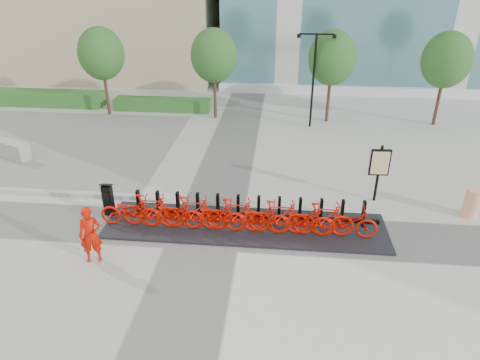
# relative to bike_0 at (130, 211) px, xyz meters

# --- Properties ---
(ground) EXTENTS (120.00, 120.00, 0.00)m
(ground) POSITION_rel_bike_0_xyz_m (2.60, 0.05, -0.62)
(ground) COLOR beige
(gravel_patch) EXTENTS (14.00, 14.00, 0.00)m
(gravel_patch) POSITION_rel_bike_0_xyz_m (-7.40, 7.05, -0.61)
(gravel_patch) COLOR slate
(gravel_patch) RESTS_ON ground
(hedge_a) EXTENTS (10.00, 1.40, 0.90)m
(hedge_a) POSITION_rel_bike_0_xyz_m (-11.40, 13.55, -0.17)
(hedge_a) COLOR #30692B
(hedge_a) RESTS_ON ground
(hedge_b) EXTENTS (6.00, 1.20, 0.70)m
(hedge_b) POSITION_rel_bike_0_xyz_m (-2.40, 13.25, -0.27)
(hedge_b) COLOR #30692B
(hedge_b) RESTS_ON ground
(tree_0) EXTENTS (2.60, 2.60, 5.10)m
(tree_0) POSITION_rel_bike_0_xyz_m (-5.40, 12.05, 2.97)
(tree_0) COLOR #523629
(tree_0) RESTS_ON ground
(tree_1) EXTENTS (2.60, 2.60, 5.10)m
(tree_1) POSITION_rel_bike_0_xyz_m (1.10, 12.05, 2.97)
(tree_1) COLOR #523629
(tree_1) RESTS_ON ground
(tree_2) EXTENTS (2.60, 2.60, 5.10)m
(tree_2) POSITION_rel_bike_0_xyz_m (7.60, 12.05, 2.97)
(tree_2) COLOR #523629
(tree_2) RESTS_ON ground
(tree_3) EXTENTS (2.60, 2.60, 5.10)m
(tree_3) POSITION_rel_bike_0_xyz_m (13.60, 12.05, 2.97)
(tree_3) COLOR #523629
(tree_3) RESTS_ON ground
(streetlamp) EXTENTS (2.00, 0.20, 5.00)m
(streetlamp) POSITION_rel_bike_0_xyz_m (6.60, 11.05, 2.51)
(streetlamp) COLOR black
(streetlamp) RESTS_ON ground
(dock_pad) EXTENTS (9.60, 2.40, 0.08)m
(dock_pad) POSITION_rel_bike_0_xyz_m (3.90, 0.35, -0.58)
(dock_pad) COLOR black
(dock_pad) RESTS_ON ground
(dock_rail_posts) EXTENTS (8.02, 0.50, 0.85)m
(dock_rail_posts) POSITION_rel_bike_0_xyz_m (3.96, 0.82, -0.11)
(dock_rail_posts) COLOR black
(dock_rail_posts) RESTS_ON dock_pad
(bike_0) EXTENTS (2.05, 0.72, 1.08)m
(bike_0) POSITION_rel_bike_0_xyz_m (0.00, 0.00, 0.00)
(bike_0) COLOR #C40E00
(bike_0) RESTS_ON dock_pad
(bike_1) EXTENTS (1.99, 0.56, 1.20)m
(bike_1) POSITION_rel_bike_0_xyz_m (0.72, 0.00, 0.06)
(bike_1) COLOR #C40E00
(bike_1) RESTS_ON dock_pad
(bike_2) EXTENTS (2.05, 0.72, 1.08)m
(bike_2) POSITION_rel_bike_0_xyz_m (1.44, 0.00, 0.00)
(bike_2) COLOR #C40E00
(bike_2) RESTS_ON dock_pad
(bike_3) EXTENTS (1.99, 0.56, 1.20)m
(bike_3) POSITION_rel_bike_0_xyz_m (2.16, 0.00, 0.06)
(bike_3) COLOR #C40E00
(bike_3) RESTS_ON dock_pad
(bike_4) EXTENTS (2.05, 0.72, 1.08)m
(bike_4) POSITION_rel_bike_0_xyz_m (2.88, 0.00, 0.00)
(bike_4) COLOR #C40E00
(bike_4) RESTS_ON dock_pad
(bike_5) EXTENTS (1.99, 0.56, 1.20)m
(bike_5) POSITION_rel_bike_0_xyz_m (3.60, 0.00, 0.06)
(bike_5) COLOR #C40E00
(bike_5) RESTS_ON dock_pad
(bike_6) EXTENTS (2.05, 0.72, 1.08)m
(bike_6) POSITION_rel_bike_0_xyz_m (4.32, 0.00, 0.00)
(bike_6) COLOR #C40E00
(bike_6) RESTS_ON dock_pad
(bike_7) EXTENTS (1.99, 0.56, 1.20)m
(bike_7) POSITION_rel_bike_0_xyz_m (5.04, 0.00, 0.06)
(bike_7) COLOR #C40E00
(bike_7) RESTS_ON dock_pad
(bike_8) EXTENTS (2.05, 0.72, 1.08)m
(bike_8) POSITION_rel_bike_0_xyz_m (5.76, 0.00, 0.00)
(bike_8) COLOR #C40E00
(bike_8) RESTS_ON dock_pad
(bike_9) EXTENTS (1.99, 0.56, 1.20)m
(bike_9) POSITION_rel_bike_0_xyz_m (6.48, 0.00, 0.06)
(bike_9) COLOR #C40E00
(bike_9) RESTS_ON dock_pad
(bike_10) EXTENTS (2.05, 0.72, 1.08)m
(bike_10) POSITION_rel_bike_0_xyz_m (7.20, 0.00, 0.00)
(bike_10) COLOR #C40E00
(bike_10) RESTS_ON dock_pad
(kiosk) EXTENTS (0.39, 0.33, 1.25)m
(kiosk) POSITION_rel_bike_0_xyz_m (-0.99, 0.61, 0.06)
(kiosk) COLOR black
(kiosk) RESTS_ON dock_pad
(worker_red) EXTENTS (0.76, 0.60, 1.82)m
(worker_red) POSITION_rel_bike_0_xyz_m (-0.52, -1.94, 0.29)
(worker_red) COLOR #BC1201
(worker_red) RESTS_ON ground
(construction_barrel) EXTENTS (0.58, 0.58, 1.07)m
(construction_barrel) POSITION_rel_bike_0_xyz_m (11.84, 1.87, -0.08)
(construction_barrel) COLOR #FF6100
(construction_barrel) RESTS_ON ground
(jersey_barrier) EXTENTS (2.12, 1.30, 0.80)m
(jersey_barrier) POSITION_rel_bike_0_xyz_m (-7.53, 5.25, -0.22)
(jersey_barrier) COLOR #A6A79C
(jersey_barrier) RESTS_ON ground
(map_sign) EXTENTS (0.74, 0.16, 2.25)m
(map_sign) POSITION_rel_bike_0_xyz_m (8.66, 2.72, 0.87)
(map_sign) COLOR black
(map_sign) RESTS_ON ground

